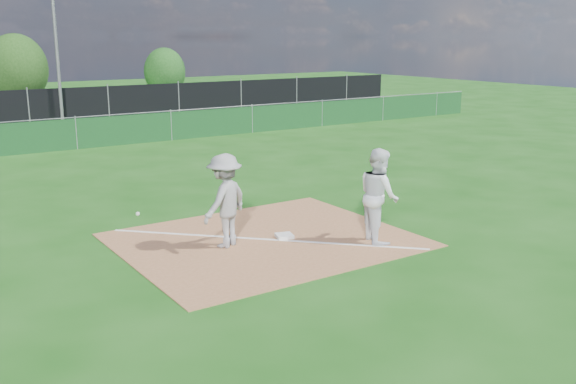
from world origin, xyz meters
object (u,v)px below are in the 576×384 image
object	(u,v)px
first_base	(284,236)
car_right	(103,98)
light_pole	(56,43)
play_at_first	(225,201)
runner	(379,195)
tree_mid	(16,69)
tree_right	(165,72)

from	to	relation	value
first_base	car_right	world-z (taller)	car_right
light_pole	first_base	distance (m)	22.19
play_at_first	light_pole	bearing A→B (deg)	83.64
first_base	play_at_first	xyz separation A→B (m)	(-1.33, 0.22, 0.94)
first_base	play_at_first	world-z (taller)	play_at_first
runner	tree_mid	xyz separation A→B (m)	(-0.37, 33.60, 1.32)
first_base	runner	distance (m)	2.24
light_pole	runner	world-z (taller)	light_pole
first_base	runner	size ratio (longest dim) A/B	0.17
car_right	tree_right	distance (m)	8.85
tree_mid	tree_right	bearing A→B (deg)	5.29
light_pole	tree_mid	xyz separation A→B (m)	(0.14, 10.53, -1.67)
tree_right	light_pole	bearing A→B (deg)	-132.42
tree_right	runner	bearing A→B (deg)	-106.12
first_base	tree_mid	distance (m)	32.45
runner	car_right	world-z (taller)	runner
play_at_first	car_right	xyz separation A→B (m)	(6.36, 27.25, -0.30)
tree_mid	first_base	bearing A→B (deg)	-92.15
first_base	tree_mid	world-z (taller)	tree_mid
play_at_first	runner	world-z (taller)	runner
play_at_first	tree_right	bearing A→B (deg)	68.69
light_pole	car_right	distance (m)	7.65
first_base	runner	bearing A→B (deg)	-38.44
tree_mid	tree_right	world-z (taller)	tree_mid
car_right	play_at_first	bearing A→B (deg)	168.24
tree_mid	light_pole	bearing A→B (deg)	-90.78
first_base	runner	world-z (taller)	runner
light_pole	tree_right	distance (m)	15.72
light_pole	first_base	size ratio (longest dim) A/B	22.66
car_right	tree_mid	size ratio (longest dim) A/B	1.04
runner	light_pole	bearing A→B (deg)	21.06
play_at_first	tree_mid	world-z (taller)	tree_mid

